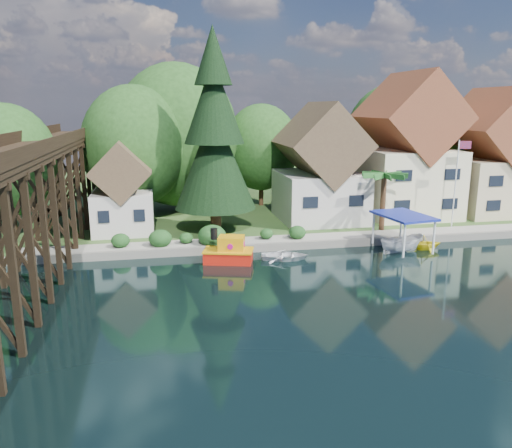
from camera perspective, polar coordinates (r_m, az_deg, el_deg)
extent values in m
plane|color=black|center=(31.79, 3.99, -7.13)|extent=(140.00, 140.00, 0.00)
cube|color=#294A1D|center=(64.16, -3.83, 3.55)|extent=(140.00, 52.00, 0.50)
cube|color=slate|center=(40.08, 6.59, -2.38)|extent=(60.00, 0.40, 0.62)
cube|color=gray|center=(41.83, 8.68, -1.46)|extent=(50.00, 2.60, 0.06)
cube|color=black|center=(30.72, -26.10, -1.40)|extent=(4.00, 0.36, 8.00)
cube|color=black|center=(33.74, -24.75, -0.05)|extent=(4.00, 0.36, 8.00)
cube|color=black|center=(36.78, -23.62, 1.08)|extent=(4.00, 0.36, 8.00)
cube|color=black|center=(39.85, -22.66, 2.04)|extent=(4.00, 0.36, 8.00)
cube|color=black|center=(42.94, -21.84, 2.85)|extent=(4.00, 0.36, 8.00)
cube|color=black|center=(46.04, -21.12, 3.56)|extent=(4.00, 0.36, 8.00)
cube|color=black|center=(49.16, -20.50, 4.18)|extent=(4.00, 0.36, 8.00)
cube|color=black|center=(52.29, -19.95, 4.72)|extent=(4.00, 0.36, 8.00)
cube|color=black|center=(55.42, -19.46, 5.20)|extent=(4.00, 0.36, 8.00)
cube|color=black|center=(36.27, -27.06, 7.08)|extent=(0.35, 44.00, 0.35)
cube|color=black|center=(35.47, -21.58, 7.49)|extent=(0.35, 44.00, 0.35)
cube|color=black|center=(35.81, -24.40, 7.76)|extent=(4.00, 44.00, 0.30)
cube|color=black|center=(35.37, -21.30, 8.88)|extent=(0.12, 44.00, 0.80)
cube|color=beige|center=(47.87, 7.23, 3.17)|extent=(7.50, 8.00, 4.50)
cube|color=#4F3B2A|center=(47.26, 7.41, 9.09)|extent=(7.64, 8.64, 7.64)
cube|color=black|center=(43.42, 6.26, 2.46)|extent=(1.35, 0.08, 1.00)
cube|color=black|center=(44.83, 11.40, 2.62)|extent=(1.35, 0.08, 1.00)
cube|color=beige|center=(51.66, 16.65, 4.58)|extent=(8.50, 8.50, 6.50)
cube|color=brown|center=(51.15, 17.13, 11.58)|extent=(8.65, 9.18, 8.65)
cube|color=black|center=(46.76, 16.49, 4.14)|extent=(1.53, 0.08, 1.00)
cube|color=black|center=(49.12, 21.44, 4.18)|extent=(1.53, 0.08, 1.00)
cube|color=beige|center=(56.04, 25.07, 4.01)|extent=(8.00, 8.00, 5.50)
cube|color=brown|center=(55.54, 25.64, 9.75)|extent=(8.15, 8.64, 8.15)
cube|color=black|center=(51.47, 25.68, 3.54)|extent=(1.44, 0.08, 1.00)
cube|color=beige|center=(44.26, -14.89, 1.34)|extent=(5.00, 5.00, 3.50)
cube|color=#4F3B2A|center=(43.69, -15.16, 5.90)|extent=(5.09, 5.40, 5.09)
cube|color=black|center=(41.87, -17.02, 0.78)|extent=(0.90, 0.08, 1.00)
cube|color=black|center=(41.66, -13.19, 0.96)|extent=(0.90, 0.08, 1.00)
cylinder|color=#382314|center=(48.52, -13.42, 3.05)|extent=(0.50, 0.50, 4.50)
ellipsoid|color=#1E4117|center=(47.94, -13.72, 8.64)|extent=(4.40, 4.40, 5.06)
cylinder|color=#382314|center=(52.42, -8.89, 4.24)|extent=(0.50, 0.50, 4.95)
ellipsoid|color=#1E4117|center=(51.87, -9.10, 9.95)|extent=(5.00, 5.00, 5.75)
cylinder|color=#382314|center=(54.53, 0.60, 4.27)|extent=(0.50, 0.50, 4.05)
ellipsoid|color=#1E4117|center=(54.02, 0.61, 8.75)|extent=(4.00, 4.00, 4.60)
cylinder|color=#382314|center=(59.32, 14.99, 4.77)|extent=(0.50, 0.50, 4.50)
ellipsoid|color=#1E4117|center=(58.84, 15.27, 9.35)|extent=(4.60, 4.60, 5.29)
cylinder|color=#382314|center=(59.98, 23.55, 3.77)|extent=(0.50, 0.50, 3.60)
ellipsoid|color=#1E4117|center=(59.54, 23.89, 7.38)|extent=(3.80, 3.80, 4.37)
cylinder|color=#382314|center=(46.22, -26.06, 1.27)|extent=(0.50, 0.50, 4.05)
ellipsoid|color=#1E4117|center=(45.62, -26.60, 6.52)|extent=(4.00, 4.00, 4.60)
ellipsoid|color=#163D16|center=(39.20, -10.90, -1.44)|extent=(1.98, 1.98, 1.53)
ellipsoid|color=#163D16|center=(39.58, -8.00, -1.44)|extent=(1.54, 1.54, 1.19)
ellipsoid|color=#163D16|center=(39.17, -5.05, -1.13)|extent=(2.20, 2.20, 1.70)
ellipsoid|color=#163D16|center=(39.54, -15.25, -1.67)|extent=(1.76, 1.76, 1.36)
ellipsoid|color=#163D16|center=(40.49, 1.21, -0.98)|extent=(1.54, 1.54, 1.19)
ellipsoid|color=#163D16|center=(40.78, 4.74, -0.79)|extent=(1.76, 1.76, 1.36)
cylinder|color=#382314|center=(43.12, -4.62, 1.19)|extent=(0.94, 0.94, 3.13)
cone|color=black|center=(42.39, -4.74, 7.41)|extent=(6.89, 6.89, 8.35)
cone|color=black|center=(42.17, -4.86, 13.77)|extent=(5.01, 5.01, 6.78)
cone|color=black|center=(42.36, -4.97, 18.71)|extent=(3.13, 3.13, 4.69)
cylinder|color=#382314|center=(44.53, 14.29, 2.20)|extent=(0.46, 0.46, 4.64)
ellipsoid|color=#1B521D|center=(44.14, 14.47, 5.42)|extent=(4.85, 4.85, 1.05)
cylinder|color=white|center=(47.18, 21.82, 4.20)|extent=(0.11, 0.11, 7.78)
cube|color=red|center=(47.15, 22.81, 8.33)|extent=(1.11, 0.05, 0.67)
cube|color=red|center=(36.42, -3.17, -3.77)|extent=(3.80, 2.68, 0.92)
cube|color=orange|center=(36.28, -3.18, -3.02)|extent=(3.94, 2.82, 0.11)
cube|color=orange|center=(36.11, -2.83, -2.30)|extent=(2.13, 1.81, 1.15)
cylinder|color=black|center=(36.10, -4.83, -1.12)|extent=(0.50, 0.50, 0.80)
cylinder|color=#B40D70|center=(35.44, -2.98, -2.61)|extent=(0.42, 0.20, 0.41)
cylinder|color=#B40D70|center=(36.79, -2.69, -2.01)|extent=(0.42, 0.20, 0.41)
cylinder|color=#B40D70|center=(36.01, -1.38, -2.33)|extent=(0.20, 0.42, 0.41)
imported|color=white|center=(37.09, 3.33, -3.51)|extent=(3.94, 3.17, 0.72)
imported|color=silver|center=(40.35, 16.32, -2.11)|extent=(3.93, 1.96, 1.45)
cube|color=#172496|center=(39.85, 16.52, 0.92)|extent=(3.86, 5.08, 0.17)
cylinder|color=white|center=(39.36, 19.67, -1.42)|extent=(0.17, 0.17, 2.62)
cylinder|color=white|center=(42.49, 16.24, -0.12)|extent=(0.17, 0.17, 2.62)
cylinder|color=white|center=(37.79, 16.57, -1.79)|extent=(0.17, 0.17, 2.62)
cylinder|color=white|center=(41.04, 13.26, -0.41)|extent=(0.17, 0.17, 2.62)
imported|color=yellow|center=(41.63, 18.80, -1.92)|extent=(2.69, 2.38, 1.31)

